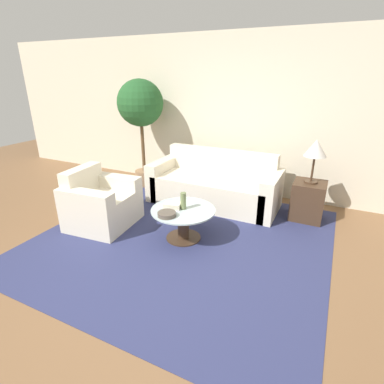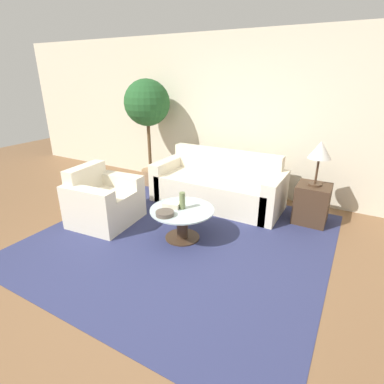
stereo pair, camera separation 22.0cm
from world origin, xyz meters
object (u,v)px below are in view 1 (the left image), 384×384
Objects in this scene: armchair at (100,205)px; table_lamp at (316,150)px; sofa_main at (215,186)px; coffee_table at (183,220)px; vase at (183,201)px; bowl at (167,214)px; book_stack at (173,205)px; potted_plant at (141,108)px.

armchair is 3.03m from table_lamp.
sofa_main reaches higher than coffee_table.
vase is (1.23, 0.15, 0.23)m from armchair.
table_lamp is at bearing 47.31° from bowl.
sofa_main is 1.82m from armchair.
table_lamp reaches higher than book_stack.
coffee_table is 3.41× the size of book_stack.
book_stack reaches higher than coffee_table.
armchair reaches higher than coffee_table.
potted_plant reaches higher than book_stack.
table_lamp is 2.18m from bowl.
coffee_table is 0.25m from vase.
armchair is at bearing 173.80° from book_stack.
bowl is (-0.08, -0.27, -0.08)m from vase.
sofa_main is at bearing 74.95° from book_stack.
sofa_main is at bearing -44.26° from armchair.
potted_plant is at bearing 121.86° from book_stack.
sofa_main is at bearing -179.12° from table_lamp.
book_stack is at bearing -138.43° from table_lamp.
bowl is 0.24m from book_stack.
sofa_main reaches higher than bowl.
potted_plant is 8.06× the size of book_stack.
armchair reaches higher than book_stack.
table_lamp is (1.34, 1.29, 0.76)m from coffee_table.
coffee_table is (0.08, -1.27, -0.02)m from sofa_main.
potted_plant reaches higher than armchair.
table_lamp is 2.80× the size of bowl.
armchair is at bearing -77.76° from potted_plant.
book_stack is (-0.05, 0.23, 0.01)m from bowl.
sofa_main is 1.30m from book_stack.
table_lamp is at bearing -65.96° from armchair.
potted_plant is 2.46m from bowl.
vase is 0.16m from book_stack.
coffee_table is at bearing -88.55° from armchair.
vase is (0.08, -1.26, 0.24)m from sofa_main.
table_lamp is at bearing -3.12° from potted_plant.
coffee_table is 1.32× the size of table_lamp.
coffee_table is at bearing -42.62° from potted_plant.
vase is at bearing 72.95° from bowl.
coffee_table is 3.71× the size of bowl.
armchair is 1.98m from potted_plant.
armchair is 1.16m from bowl.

